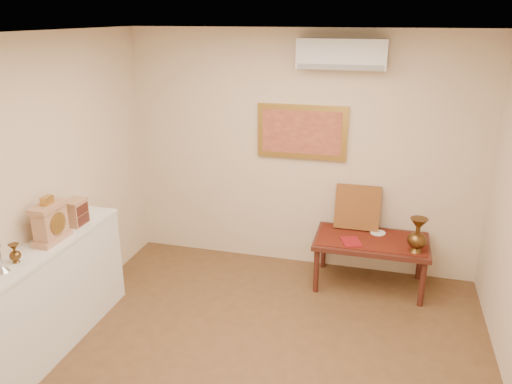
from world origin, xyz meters
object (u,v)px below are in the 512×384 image
(brass_urn_tall, at_px, (418,232))
(wooden_chest, at_px, (76,212))
(low_table, at_px, (371,245))
(display_ledge, at_px, (44,301))
(mantel_clock, at_px, (50,222))

(brass_urn_tall, distance_m, wooden_chest, 3.31)
(brass_urn_tall, relative_size, wooden_chest, 1.81)
(low_table, bearing_deg, display_ledge, -144.90)
(brass_urn_tall, xyz_separation_m, mantel_clock, (-3.09, -1.49, 0.38))
(display_ledge, relative_size, low_table, 1.68)
(brass_urn_tall, height_order, wooden_chest, wooden_chest)
(brass_urn_tall, distance_m, display_ledge, 3.56)
(brass_urn_tall, bearing_deg, display_ledge, -151.61)
(mantel_clock, bearing_deg, low_table, 32.50)
(brass_urn_tall, height_order, display_ledge, brass_urn_tall)
(wooden_chest, bearing_deg, low_table, 26.45)
(low_table, bearing_deg, brass_urn_tall, -23.58)
(display_ledge, bearing_deg, brass_urn_tall, 28.39)
(brass_urn_tall, bearing_deg, wooden_chest, -160.03)
(mantel_clock, relative_size, wooden_chest, 1.68)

